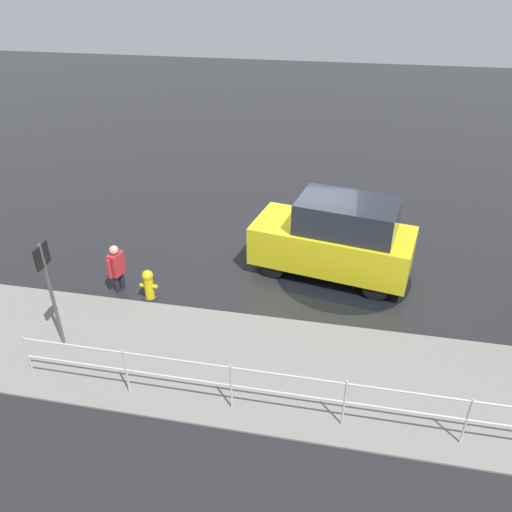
{
  "coord_description": "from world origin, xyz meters",
  "views": [
    {
      "loc": [
        -0.95,
        11.39,
        6.97
      ],
      "look_at": [
        1.0,
        1.46,
        0.9
      ],
      "focal_mm": 35.0,
      "sensor_mm": 36.0,
      "label": 1
    }
  ],
  "objects_px": {
    "fire_hydrant": "(149,285)",
    "pedestrian": "(117,266)",
    "moving_hatchback": "(336,238)",
    "sign_post": "(48,281)"
  },
  "relations": [
    {
      "from": "moving_hatchback",
      "to": "fire_hydrant",
      "type": "distance_m",
      "value": 4.67
    },
    {
      "from": "moving_hatchback",
      "to": "pedestrian",
      "type": "distance_m",
      "value": 5.35
    },
    {
      "from": "moving_hatchback",
      "to": "sign_post",
      "type": "relative_size",
      "value": 1.73
    },
    {
      "from": "moving_hatchback",
      "to": "pedestrian",
      "type": "relative_size",
      "value": 3.4
    },
    {
      "from": "pedestrian",
      "to": "fire_hydrant",
      "type": "bearing_deg",
      "value": 164.01
    },
    {
      "from": "fire_hydrant",
      "to": "moving_hatchback",
      "type": "bearing_deg",
      "value": -154.48
    },
    {
      "from": "fire_hydrant",
      "to": "sign_post",
      "type": "height_order",
      "value": "sign_post"
    },
    {
      "from": "fire_hydrant",
      "to": "sign_post",
      "type": "relative_size",
      "value": 0.33
    },
    {
      "from": "fire_hydrant",
      "to": "pedestrian",
      "type": "xyz_separation_m",
      "value": [
        0.88,
        -0.25,
        0.28
      ]
    },
    {
      "from": "moving_hatchback",
      "to": "fire_hydrant",
      "type": "xyz_separation_m",
      "value": [
        4.17,
        1.99,
        -0.63
      ]
    }
  ]
}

